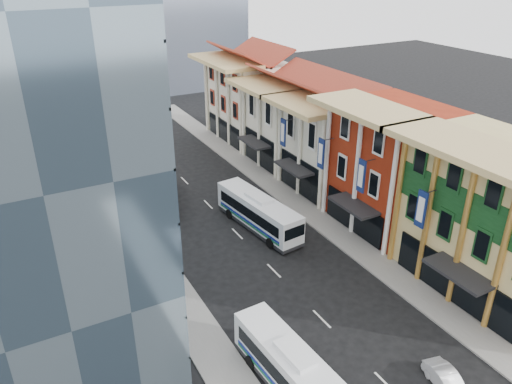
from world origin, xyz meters
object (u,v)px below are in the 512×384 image
bus_left_far (164,189)px  bus_right (258,212)px  shophouse_tan (501,221)px  office_tower (15,116)px  bus_left_near (294,372)px  sedan_right (448,382)px

bus_left_far → bus_right: size_ratio=0.86×
shophouse_tan → bus_left_far: (-17.86, 26.96, -4.48)m
office_tower → bus_right: size_ratio=2.72×
bus_left_far → bus_left_near: bearing=-79.0°
shophouse_tan → bus_left_far: size_ratio=1.48×
office_tower → bus_left_near: size_ratio=2.87×
bus_right → sedan_right: bearing=-95.4°
shophouse_tan → office_tower: size_ratio=0.47×
bus_right → sedan_right: size_ratio=2.93×
office_tower → bus_left_near: 23.63m
bus_left_near → sedan_right: 9.56m
shophouse_tan → office_tower: office_tower is taller
bus_right → sedan_right: (0.62, -23.12, -1.15)m
shophouse_tan → office_tower: (-31.00, 14.00, 9.00)m
shophouse_tan → bus_left_far: bearing=123.5°
office_tower → sedan_right: size_ratio=7.98×
office_tower → bus_left_near: office_tower is taller
bus_right → bus_left_far: bearing=115.0°
shophouse_tan → sedan_right: (-11.05, -6.09, -5.38)m
bus_left_far → office_tower: bearing=-121.1°
office_tower → bus_left_far: bearing=44.6°
bus_right → sedan_right: 23.16m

